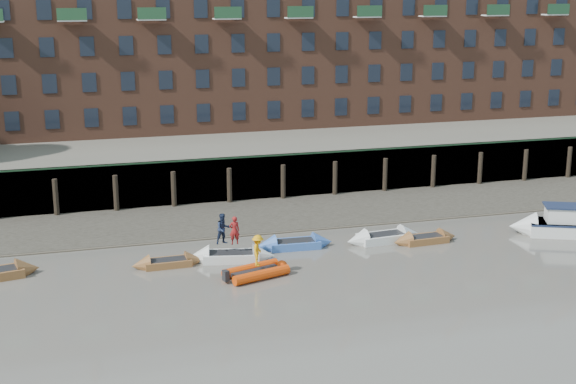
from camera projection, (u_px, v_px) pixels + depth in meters
name	position (u px, v px, depth m)	size (l,w,h in m)	color
ground	(364.00, 318.00, 38.05)	(220.00, 220.00, 0.00)	#635E56
foreshore	(270.00, 215.00, 54.80)	(110.00, 8.00, 0.50)	#3D382F
mud_band	(283.00, 230.00, 51.64)	(110.00, 1.60, 0.10)	#4C4336
river_wall	(254.00, 178.00, 58.47)	(110.00, 1.23, 3.30)	#2D2A26
bank_terrace	(219.00, 143.00, 71.15)	(110.00, 28.00, 3.20)	#5E594D
apartment_terrace	(214.00, 13.00, 69.21)	(80.60, 15.56, 20.98)	brown
rowboat_2	(168.00, 263.00, 44.96)	(4.07, 1.28, 1.17)	brown
rowboat_3	(231.00, 256.00, 45.86)	(5.14, 2.39, 1.44)	silver
rowboat_4	(294.00, 244.00, 48.04)	(4.72, 1.57, 1.35)	#3B66B7
rowboat_5	(384.00, 238.00, 49.24)	(5.01, 1.84, 1.42)	silver
rowboat_6	(425.00, 239.00, 49.04)	(4.30, 1.49, 1.23)	brown
rib_tender	(258.00, 271.00, 43.45)	(3.77, 2.66, 0.64)	#D43C07
motor_launch	(552.00, 225.00, 50.51)	(6.28, 4.18, 2.47)	silver
person_rower_a	(234.00, 230.00, 45.55)	(0.60, 0.40, 1.65)	maroon
person_rower_b	(223.00, 229.00, 45.59)	(0.87, 0.68, 1.79)	#19233F
person_rib_crew	(258.00, 250.00, 43.19)	(1.11, 0.64, 1.72)	orange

